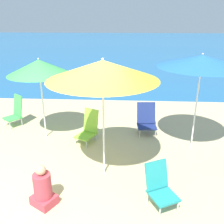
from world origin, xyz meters
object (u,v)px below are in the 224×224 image
(beach_umbrella_yellow, at_px, (103,70))
(beach_chair_navy, at_px, (146,119))
(beach_umbrella_blue, at_px, (202,61))
(beach_chair_green, at_px, (16,111))
(beach_chair_teal, at_px, (160,185))
(beach_chair_lime, at_px, (89,127))
(beach_umbrella_green, at_px, (39,67))
(person_seated_near, at_px, (43,189))

(beach_umbrella_yellow, relative_size, beach_chair_navy, 2.89)
(beach_umbrella_blue, relative_size, beach_chair_green, 2.57)
(beach_chair_green, relative_size, beach_chair_teal, 1.16)
(beach_umbrella_yellow, height_order, beach_chair_lime, beach_umbrella_yellow)
(beach_umbrella_yellow, bearing_deg, beach_umbrella_blue, 29.55)
(beach_chair_teal, relative_size, beach_chair_lime, 0.95)
(beach_chair_lime, bearing_deg, beach_umbrella_green, -160.12)
(beach_umbrella_yellow, bearing_deg, beach_chair_navy, 63.84)
(beach_chair_green, xyz_separation_m, beach_chair_lime, (2.28, -0.86, -0.08))
(beach_umbrella_green, xyz_separation_m, beach_chair_lime, (1.18, -0.14, -1.51))
(beach_umbrella_blue, bearing_deg, beach_umbrella_yellow, -150.45)
(beach_umbrella_yellow, distance_m, beach_chair_navy, 2.85)
(beach_chair_green, height_order, beach_chair_lime, beach_chair_green)
(beach_chair_navy, bearing_deg, beach_umbrella_blue, -44.33)
(beach_umbrella_blue, bearing_deg, beach_chair_navy, 140.28)
(beach_umbrella_blue, xyz_separation_m, person_seated_near, (-2.98, -2.13, -1.81))
(beach_chair_teal, height_order, beach_chair_lime, beach_chair_lime)
(beach_umbrella_blue, xyz_separation_m, beach_umbrella_yellow, (-2.03, -1.15, 0.01))
(beach_umbrella_blue, height_order, person_seated_near, beach_umbrella_blue)
(beach_umbrella_green, xyz_separation_m, person_seated_near, (0.76, -2.54, -1.56))
(beach_umbrella_blue, xyz_separation_m, beach_chair_lime, (-2.56, 0.28, -1.76))
(beach_chair_teal, bearing_deg, beach_umbrella_green, 111.60)
(beach_umbrella_yellow, height_order, beach_chair_teal, beach_umbrella_yellow)
(beach_chair_green, distance_m, beach_chair_lime, 2.44)
(beach_umbrella_yellow, bearing_deg, beach_chair_teal, -40.95)
(beach_chair_green, bearing_deg, beach_umbrella_green, 5.88)
(beach_chair_green, xyz_separation_m, beach_chair_teal, (3.82, -3.17, -0.04))
(beach_umbrella_blue, bearing_deg, beach_chair_lime, 173.83)
(beach_chair_navy, distance_m, beach_chair_lime, 1.63)
(beach_umbrella_yellow, distance_m, beach_chair_green, 4.00)
(beach_chair_lime, bearing_deg, beach_chair_navy, 47.79)
(beach_chair_navy, height_order, beach_chair_teal, beach_chair_navy)
(beach_chair_navy, bearing_deg, beach_chair_teal, -94.21)
(beach_umbrella_blue, relative_size, beach_chair_navy, 2.81)
(beach_umbrella_green, distance_m, beach_umbrella_yellow, 2.33)
(beach_umbrella_green, bearing_deg, beach_chair_navy, 9.47)
(beach_umbrella_green, height_order, beach_chair_teal, beach_umbrella_green)
(beach_chair_lime, relative_size, person_seated_near, 1.06)
(beach_chair_teal, bearing_deg, beach_chair_green, 113.88)
(beach_umbrella_yellow, bearing_deg, beach_umbrella_green, 137.43)
(beach_umbrella_yellow, xyz_separation_m, beach_chair_navy, (0.99, 2.02, -1.75))
(beach_umbrella_blue, bearing_deg, beach_umbrella_green, 173.66)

